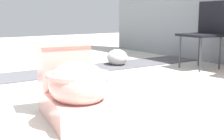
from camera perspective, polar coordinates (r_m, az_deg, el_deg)
name	(u,v)px	position (r m, az deg, el deg)	size (l,w,h in m)	color
ground_plane	(44,110)	(2.31, -12.33, -7.22)	(14.00, 14.00, 0.00)	beige
gravel_strip	(43,74)	(3.64, -12.47, -0.68)	(0.56, 8.00, 0.01)	#4C4C51
toilet	(74,87)	(2.02, -7.05, -3.09)	(0.68, 0.47, 0.52)	#E09E93
folding_chair_left	(206,27)	(4.09, 16.89, 7.47)	(0.46, 0.46, 0.83)	black
boulder_near	(117,57)	(4.14, 0.96, 2.32)	(0.32, 0.27, 0.22)	#B7B2AD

